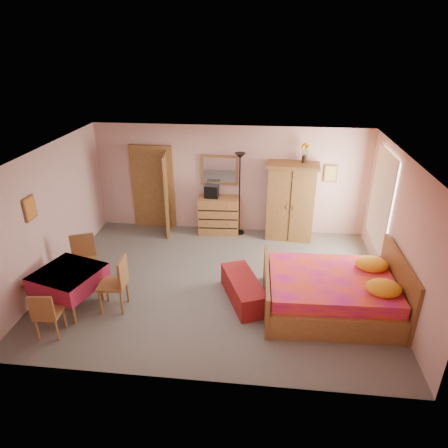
# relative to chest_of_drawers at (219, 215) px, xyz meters

# --- Properties ---
(floor) EXTENTS (6.50, 6.50, 0.00)m
(floor) POSITION_rel_chest_of_drawers_xyz_m (0.25, -2.25, -0.46)
(floor) COLOR slate
(floor) RESTS_ON ground
(ceiling) EXTENTS (6.50, 6.50, 0.00)m
(ceiling) POSITION_rel_chest_of_drawers_xyz_m (0.25, -2.25, 2.14)
(ceiling) COLOR brown
(ceiling) RESTS_ON wall_back
(wall_back) EXTENTS (6.50, 0.10, 2.60)m
(wall_back) POSITION_rel_chest_of_drawers_xyz_m (0.25, 0.25, 0.84)
(wall_back) COLOR #D3A299
(wall_back) RESTS_ON floor
(wall_front) EXTENTS (6.50, 0.10, 2.60)m
(wall_front) POSITION_rel_chest_of_drawers_xyz_m (0.25, -4.75, 0.84)
(wall_front) COLOR #D3A299
(wall_front) RESTS_ON floor
(wall_left) EXTENTS (0.10, 5.00, 2.60)m
(wall_left) POSITION_rel_chest_of_drawers_xyz_m (-3.00, -2.25, 0.84)
(wall_left) COLOR #D3A299
(wall_left) RESTS_ON floor
(wall_right) EXTENTS (0.10, 5.00, 2.60)m
(wall_right) POSITION_rel_chest_of_drawers_xyz_m (3.50, -2.25, 0.84)
(wall_right) COLOR #D3A299
(wall_right) RESTS_ON floor
(doorway) EXTENTS (1.06, 0.12, 2.15)m
(doorway) POSITION_rel_chest_of_drawers_xyz_m (-1.65, 0.22, 0.56)
(doorway) COLOR #9E6B35
(doorway) RESTS_ON floor
(window) EXTENTS (0.08, 1.40, 1.95)m
(window) POSITION_rel_chest_of_drawers_xyz_m (3.46, -1.05, 0.99)
(window) COLOR white
(window) RESTS_ON wall_right
(picture_left) EXTENTS (0.04, 0.32, 0.42)m
(picture_left) POSITION_rel_chest_of_drawers_xyz_m (-2.97, -2.85, 1.24)
(picture_left) COLOR orange
(picture_left) RESTS_ON wall_left
(picture_back) EXTENTS (0.30, 0.04, 0.40)m
(picture_back) POSITION_rel_chest_of_drawers_xyz_m (2.60, 0.22, 1.09)
(picture_back) COLOR #D8BF59
(picture_back) RESTS_ON wall_back
(chest_of_drawers) EXTENTS (1.01, 0.55, 0.92)m
(chest_of_drawers) POSITION_rel_chest_of_drawers_xyz_m (0.00, 0.00, 0.00)
(chest_of_drawers) COLOR #AA6F39
(chest_of_drawers) RESTS_ON floor
(wall_mirror) EXTENTS (0.90, 0.05, 0.71)m
(wall_mirror) POSITION_rel_chest_of_drawers_xyz_m (-0.00, 0.21, 1.09)
(wall_mirror) COLOR white
(wall_mirror) RESTS_ON wall_back
(stereo) EXTENTS (0.34, 0.26, 0.30)m
(stereo) POSITION_rel_chest_of_drawers_xyz_m (-0.16, 0.01, 0.61)
(stereo) COLOR black
(stereo) RESTS_ON chest_of_drawers
(floor_lamp) EXTENTS (0.31, 0.31, 2.03)m
(floor_lamp) POSITION_rel_chest_of_drawers_xyz_m (0.50, 0.01, 0.55)
(floor_lamp) COLOR black
(floor_lamp) RESTS_ON floor
(wardrobe) EXTENTS (1.22, 0.69, 1.85)m
(wardrobe) POSITION_rel_chest_of_drawers_xyz_m (1.71, -0.08, 0.46)
(wardrobe) COLOR olive
(wardrobe) RESTS_ON floor
(sunflower_vase) EXTENTS (0.19, 0.19, 0.45)m
(sunflower_vase) POSITION_rel_chest_of_drawers_xyz_m (1.96, 0.03, 1.61)
(sunflower_vase) COLOR yellow
(sunflower_vase) RESTS_ON wardrobe
(bed) EXTENTS (2.40, 1.92, 1.08)m
(bed) POSITION_rel_chest_of_drawers_xyz_m (2.32, -2.86, 0.08)
(bed) COLOR #C5137F
(bed) RESTS_ON floor
(bench) EXTENTS (0.95, 1.41, 0.44)m
(bench) POSITION_rel_chest_of_drawers_xyz_m (0.79, -2.76, -0.24)
(bench) COLOR maroon
(bench) RESTS_ON floor
(dining_table) EXTENTS (1.26, 1.26, 0.74)m
(dining_table) POSITION_rel_chest_of_drawers_xyz_m (-2.25, -3.28, -0.09)
(dining_table) COLOR maroon
(dining_table) RESTS_ON floor
(chair_south) EXTENTS (0.42, 0.42, 0.85)m
(chair_south) POSITION_rel_chest_of_drawers_xyz_m (-2.24, -4.04, -0.04)
(chair_south) COLOR #AB6E3A
(chair_south) RESTS_ON floor
(chair_north) EXTENTS (0.60, 0.60, 0.99)m
(chair_north) POSITION_rel_chest_of_drawers_xyz_m (-2.28, -2.57, 0.04)
(chair_north) COLOR olive
(chair_north) RESTS_ON floor
(chair_west) EXTENTS (0.46, 0.46, 0.97)m
(chair_west) POSITION_rel_chest_of_drawers_xyz_m (-2.91, -3.31, 0.02)
(chair_west) COLOR #955C32
(chair_west) RESTS_ON floor
(chair_east) EXTENTS (0.49, 0.49, 1.01)m
(chair_east) POSITION_rel_chest_of_drawers_xyz_m (-1.47, -3.25, 0.04)
(chair_east) COLOR #A26D36
(chair_east) RESTS_ON floor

